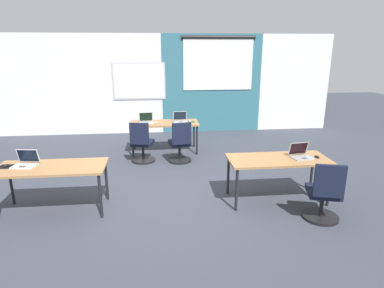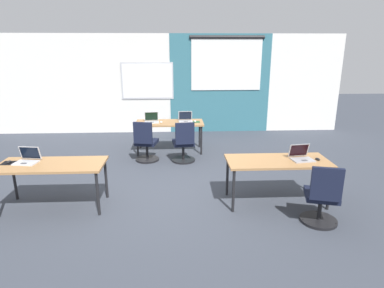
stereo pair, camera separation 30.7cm
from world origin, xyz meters
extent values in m
plane|color=#383D47|center=(0.00, 0.00, 0.00)|extent=(24.00, 24.00, 0.00)
cube|color=silver|center=(0.00, 4.20, 1.40)|extent=(10.00, 0.20, 2.80)
cube|color=#336B7A|center=(1.44, 4.09, 1.40)|extent=(2.89, 0.01, 2.80)
cube|color=#B7B7BC|center=(-0.65, 4.09, 1.51)|extent=(1.48, 0.02, 1.04)
cube|color=white|center=(-0.65, 4.08, 1.51)|extent=(1.40, 0.02, 0.96)
cube|color=white|center=(1.61, 4.08, 1.94)|extent=(2.00, 0.02, 1.41)
cylinder|color=black|center=(1.61, 4.08, 2.70)|extent=(2.10, 0.10, 0.10)
cube|color=#A37547|center=(-1.75, -0.60, 0.70)|extent=(1.60, 0.70, 0.04)
cylinder|color=black|center=(-1.01, -0.90, 0.34)|extent=(0.04, 0.04, 0.68)
cylinder|color=black|center=(-2.49, -0.30, 0.34)|extent=(0.04, 0.04, 0.68)
cylinder|color=black|center=(-1.01, -0.30, 0.34)|extent=(0.04, 0.04, 0.68)
cube|color=#A37547|center=(1.75, -0.60, 0.70)|extent=(1.60, 0.70, 0.04)
cylinder|color=black|center=(1.01, -0.90, 0.34)|extent=(0.04, 0.04, 0.68)
cylinder|color=black|center=(2.49, -0.90, 0.34)|extent=(0.04, 0.04, 0.68)
cylinder|color=black|center=(1.01, -0.30, 0.34)|extent=(0.04, 0.04, 0.68)
cylinder|color=black|center=(2.49, -0.30, 0.34)|extent=(0.04, 0.04, 0.68)
cube|color=#A37547|center=(0.00, 2.20, 0.70)|extent=(1.60, 0.70, 0.04)
cylinder|color=black|center=(-0.74, 1.90, 0.34)|extent=(0.04, 0.04, 0.68)
cylinder|color=black|center=(0.74, 1.90, 0.34)|extent=(0.04, 0.04, 0.68)
cylinder|color=black|center=(-0.74, 2.50, 0.34)|extent=(0.04, 0.04, 0.68)
cylinder|color=black|center=(0.74, 2.50, 0.34)|extent=(0.04, 0.04, 0.68)
cube|color=silver|center=(-0.42, 2.17, 0.73)|extent=(0.35, 0.26, 0.02)
cube|color=#4C4C4F|center=(-0.41, 2.12, 0.74)|extent=(0.09, 0.07, 0.00)
cube|color=silver|center=(-0.43, 2.31, 0.85)|extent=(0.33, 0.08, 0.22)
cube|color=black|center=(-0.43, 2.30, 0.85)|extent=(0.30, 0.07, 0.19)
ellipsoid|color=silver|center=(-0.19, 2.14, 0.74)|extent=(0.07, 0.11, 0.03)
cylinder|color=black|center=(-0.50, 1.56, 0.02)|extent=(0.52, 0.52, 0.04)
cylinder|color=black|center=(-0.50, 1.56, 0.21)|extent=(0.06, 0.06, 0.34)
cube|color=black|center=(-0.50, 1.56, 0.42)|extent=(0.52, 0.52, 0.08)
cube|color=black|center=(-0.55, 1.32, 0.69)|extent=(0.40, 0.14, 0.46)
sphere|color=black|center=(-0.45, 1.79, 0.02)|extent=(0.04, 0.04, 0.04)
sphere|color=black|center=(-0.29, 1.45, 0.02)|extent=(0.04, 0.04, 0.04)
sphere|color=black|center=(-0.73, 1.54, 0.02)|extent=(0.04, 0.04, 0.04)
cube|color=#9E9EA3|center=(2.13, -0.64, 0.73)|extent=(0.36, 0.27, 0.02)
cube|color=#4C4C4F|center=(2.14, -0.69, 0.74)|extent=(0.10, 0.07, 0.00)
cube|color=#9E9EA3|center=(2.11, -0.50, 0.84)|extent=(0.34, 0.11, 0.21)
cube|color=black|center=(2.11, -0.50, 0.85)|extent=(0.30, 0.10, 0.19)
ellipsoid|color=black|center=(2.37, -0.64, 0.74)|extent=(0.08, 0.11, 0.03)
cylinder|color=black|center=(2.20, -1.26, 0.02)|extent=(0.52, 0.52, 0.04)
cylinder|color=black|center=(2.20, -1.26, 0.21)|extent=(0.06, 0.06, 0.34)
cube|color=black|center=(2.20, -1.26, 0.42)|extent=(0.54, 0.54, 0.08)
cube|color=black|center=(2.13, -1.50, 0.69)|extent=(0.40, 0.16, 0.46)
sphere|color=black|center=(2.26, -1.03, 0.02)|extent=(0.04, 0.04, 0.04)
sphere|color=black|center=(2.39, -1.39, 0.02)|extent=(0.04, 0.04, 0.04)
sphere|color=black|center=(1.96, -1.27, 0.02)|extent=(0.04, 0.04, 0.04)
cube|color=silver|center=(-2.14, -0.57, 0.73)|extent=(0.36, 0.28, 0.02)
cube|color=#4C4C4F|center=(-2.15, -0.62, 0.74)|extent=(0.10, 0.07, 0.00)
cube|color=silver|center=(-2.12, -0.43, 0.84)|extent=(0.34, 0.11, 0.22)
cube|color=black|center=(-2.12, -0.43, 0.85)|extent=(0.30, 0.09, 0.19)
cube|color=black|center=(-2.40, -0.54, 0.72)|extent=(0.22, 0.19, 0.00)
ellipsoid|color=black|center=(-2.40, -0.54, 0.74)|extent=(0.06, 0.10, 0.03)
cube|color=#B7B7BC|center=(0.39, 2.22, 0.73)|extent=(0.34, 0.24, 0.02)
cube|color=#4C4C4F|center=(0.39, 2.17, 0.74)|extent=(0.09, 0.06, 0.00)
cube|color=#B7B7BC|center=(0.38, 2.36, 0.84)|extent=(0.33, 0.07, 0.22)
cube|color=black|center=(0.38, 2.36, 0.85)|extent=(0.30, 0.06, 0.19)
cube|color=#23512D|center=(0.61, 2.19, 0.72)|extent=(0.22, 0.19, 0.00)
ellipsoid|color=silver|center=(0.61, 2.19, 0.74)|extent=(0.06, 0.10, 0.03)
cylinder|color=black|center=(0.31, 1.48, 0.02)|extent=(0.52, 0.52, 0.04)
cylinder|color=black|center=(0.31, 1.48, 0.21)|extent=(0.06, 0.06, 0.34)
cube|color=black|center=(0.31, 1.48, 0.42)|extent=(0.49, 0.49, 0.08)
cube|color=black|center=(0.34, 1.23, 0.69)|extent=(0.40, 0.11, 0.46)
sphere|color=black|center=(0.28, 1.71, 0.02)|extent=(0.04, 0.04, 0.04)
sphere|color=black|center=(0.54, 1.44, 0.02)|extent=(0.04, 0.04, 0.04)
sphere|color=black|center=(0.10, 1.38, 0.02)|extent=(0.04, 0.04, 0.04)
camera|label=1|loc=(-0.14, -5.32, 2.41)|focal=30.40mm
camera|label=2|loc=(0.17, -5.35, 2.41)|focal=30.40mm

